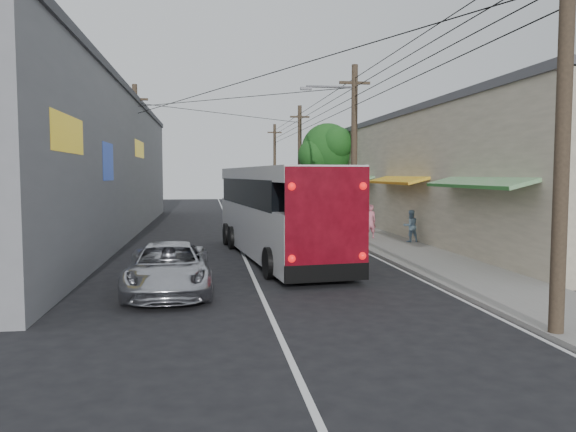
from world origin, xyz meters
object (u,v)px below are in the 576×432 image
Objects in this scene: parked_car_mid at (308,214)px; pedestrian_far at (411,226)px; coach_bus at (276,211)px; jeepney at (168,268)px; parked_car_far at (286,205)px; parked_suv at (314,219)px; pedestrian_near at (370,221)px.

pedestrian_far reaches higher than parked_car_mid.
pedestrian_far is (6.41, 3.08, -0.92)m from coach_bus.
coach_bus is at bearing 56.42° from jeepney.
parked_car_far is (7.00, 27.69, 0.15)m from jeepney.
coach_bus reaches higher than parked_car_mid.
parked_car_far reaches higher than jeepney.
parked_car_far is (0.28, 12.96, 0.08)m from parked_suv.
pedestrian_near is 2.15m from pedestrian_far.
pedestrian_far is at bearing 19.07° from coach_bus.
parked_suv is 3.42m from parked_car_mid.
parked_suv reaches higher than jeepney.
parked_car_mid is 3.11× the size of pedestrian_far.
coach_bus is 7.51× the size of pedestrian_near.
coach_bus is at bearing -113.85° from parked_suv.
parked_car_mid reaches higher than jeepney.
parked_car_far is at bearing 84.27° from parked_suv.
coach_bus reaches higher than pedestrian_far.
coach_bus is 22.15m from parked_car_far.
jeepney is at bearing 34.96° from pedestrian_far.
pedestrian_far is at bearing -84.05° from parked_car_far.
pedestrian_near is (1.63, -17.13, 0.11)m from parked_car_far.
pedestrian_far reaches higher than jeepney.
jeepney is 1.07× the size of parked_car_mid.
pedestrian_far reaches higher than parked_suv.
parked_car_far is (3.41, 21.86, -0.94)m from coach_bus.
jeepney is 16.19m from parked_suv.
parked_car_mid is 9.55m from parked_car_far.
parked_car_far is (0.00, 9.55, 0.05)m from parked_car_mid.
parked_car_mid reaches higher than parked_suv.
coach_bus is 6.93m from jeepney.
pedestrian_far is (3.00, -9.23, 0.08)m from parked_car_mid.
jeepney is at bearing 49.19° from pedestrian_near.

